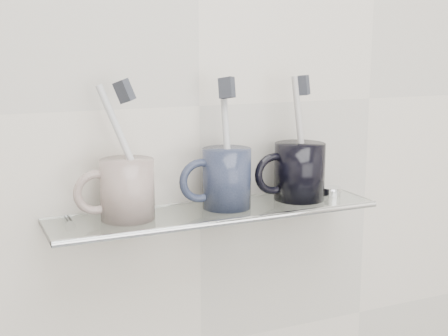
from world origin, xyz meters
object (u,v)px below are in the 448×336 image
shelf_glass (215,212)px  mug_right (299,171)px  mug_center (227,178)px  mug_left (127,189)px

shelf_glass → mug_right: size_ratio=5.53×
shelf_glass → mug_center: mug_center is taller
mug_left → mug_right: (0.28, 0.00, 0.00)m
mug_center → mug_left: bearing=171.6°
shelf_glass → mug_right: (0.15, 0.00, 0.05)m
mug_center → mug_right: size_ratio=1.00×
mug_right → mug_center: bearing=-176.7°
mug_right → mug_left: bearing=-176.7°
mug_center → mug_right: bearing=-8.4°
mug_left → mug_right: 0.28m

